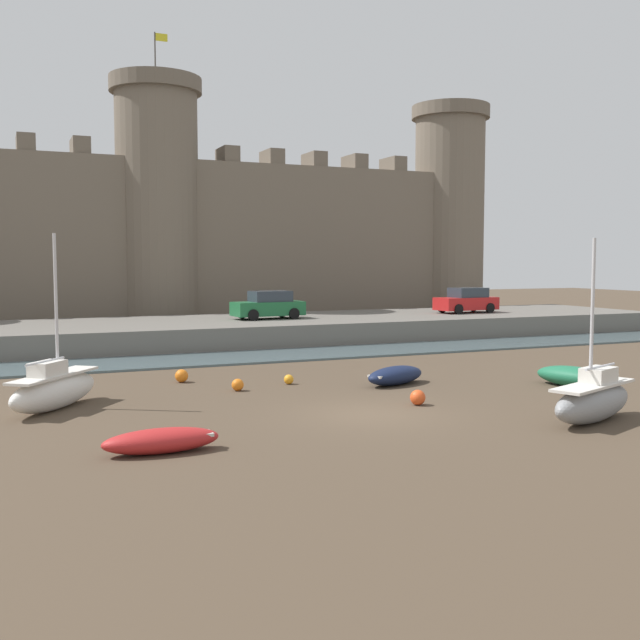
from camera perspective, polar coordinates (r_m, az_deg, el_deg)
The scene contains 15 objects.
ground_plane at distance 22.74m, azimuth 3.85°, elevation -7.19°, with size 160.00×160.00×0.00m, color #4C3D2D.
water_channel at distance 35.55m, azimuth -6.51°, elevation -2.87°, with size 80.00×4.50×0.10m, color slate.
quay_road at distance 42.44m, azimuth -9.37°, elevation -0.92°, with size 58.70×10.00×1.25m, color #666059.
castle at distance 52.49m, azimuth -12.25°, elevation 7.26°, with size 52.85×6.15×19.85m.
sailboat_midflat_right at distance 24.74m, azimuth -19.61°, elevation -4.95°, with size 3.40×4.04×5.47m.
sailboat_foreground_right at distance 22.94m, azimuth 20.10°, elevation -5.70°, with size 4.12×2.45×5.26m.
rowboat_midflat_centre at distance 18.59m, azimuth -11.99°, elevation -8.94°, with size 2.83×0.95×0.60m.
rowboat_foreground_left at distance 28.09m, azimuth 5.76°, elevation -4.19°, with size 3.03×2.07×0.69m.
rowboat_midflat_left at distance 29.00m, azimuth 18.77°, elevation -4.08°, with size 1.92×3.22×0.75m.
mooring_buoy_near_shore at distance 28.96m, azimuth -10.50°, elevation -4.21°, with size 0.50×0.50×0.50m, color orange.
mooring_buoy_off_centre at distance 28.09m, azimuth -2.40°, elevation -4.55°, with size 0.37×0.37×0.37m, color orange.
mooring_buoy_near_channel at distance 26.81m, azimuth -6.29°, elevation -4.93°, with size 0.44×0.44×0.44m, color orange.
mooring_buoy_mid_mud at distance 24.25m, azimuth 7.46°, elevation -5.88°, with size 0.50×0.50×0.50m, color #E04C1E.
car_quay_west at distance 49.32m, azimuth 11.11°, elevation 1.45°, with size 4.21×2.11×1.62m.
car_quay_centre_east at distance 43.42m, azimuth -3.94°, elevation 1.12°, with size 4.21×2.11×1.62m.
Camera 1 is at (-10.21, -19.79, 4.62)m, focal length 42.00 mm.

